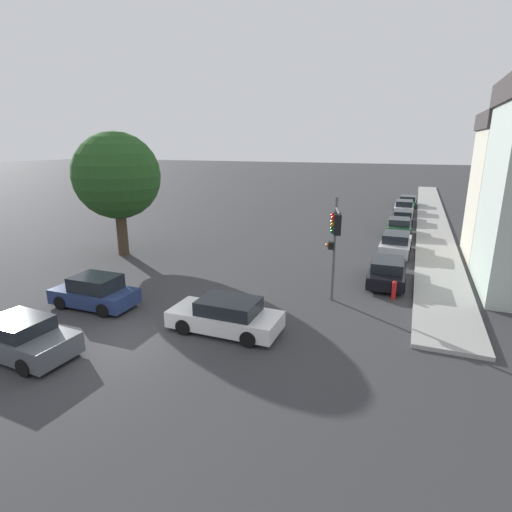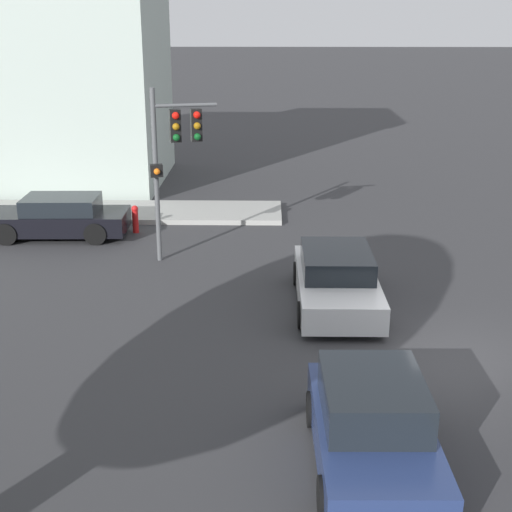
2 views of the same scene
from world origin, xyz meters
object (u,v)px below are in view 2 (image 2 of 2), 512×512
at_px(crossing_car_1, 336,280).
at_px(traffic_signal, 175,143).
at_px(fire_hydrant, 135,218).
at_px(parked_car_0, 58,217).
at_px(crossing_car_3, 372,427).

bearing_deg(crossing_car_1, traffic_signal, -128.10).
bearing_deg(fire_hydrant, parked_car_0, 101.96).
height_order(traffic_signal, fire_hydrant, traffic_signal).
bearing_deg(traffic_signal, parked_car_0, -131.67).
xyz_separation_m(traffic_signal, parked_car_0, (2.16, 4.14, -2.79)).
bearing_deg(fire_hydrant, traffic_signal, -146.66).
bearing_deg(crossing_car_3, parked_car_0, -146.23).
distance_m(traffic_signal, crossing_car_3, 11.25).
relative_size(traffic_signal, parked_car_0, 1.09).
relative_size(crossing_car_1, fire_hydrant, 4.84).
bearing_deg(crossing_car_1, parked_car_0, -123.27).
xyz_separation_m(traffic_signal, crossing_car_1, (-3.36, -4.31, -2.79)).
distance_m(crossing_car_1, crossing_car_3, 6.67).
bearing_deg(crossing_car_3, traffic_signal, -157.77).
xyz_separation_m(traffic_signal, fire_hydrant, (2.66, 1.75, -2.94)).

